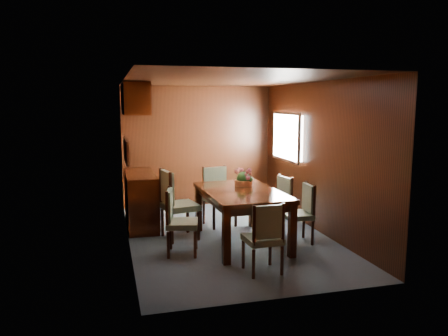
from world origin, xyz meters
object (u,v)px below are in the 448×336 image
object	(u,v)px
sideboard	(141,199)
chair_head	(265,234)
flower_centerpiece	(244,176)
dining_table	(241,198)
chair_left_near	(177,218)
chair_right_near	(302,210)

from	to	relation	value
sideboard	chair_head	world-z (taller)	sideboard
sideboard	flower_centerpiece	size ratio (longest dim) A/B	4.62
dining_table	chair_left_near	size ratio (longest dim) A/B	1.89
flower_centerpiece	chair_head	bearing A→B (deg)	-98.10
sideboard	chair_left_near	size ratio (longest dim) A/B	1.53
chair_right_near	flower_centerpiece	size ratio (longest dim) A/B	2.93
dining_table	chair_right_near	world-z (taller)	chair_right_near
sideboard	chair_left_near	xyz separation A→B (m)	(0.37, -1.57, 0.06)
chair_right_near	chair_head	distance (m)	1.41
chair_right_near	chair_left_near	bearing A→B (deg)	95.96
sideboard	chair_left_near	world-z (taller)	chair_left_near
chair_right_near	sideboard	bearing A→B (deg)	60.48
sideboard	chair_head	size ratio (longest dim) A/B	1.57
sideboard	flower_centerpiece	xyz separation A→B (m)	(1.50, -1.00, 0.49)
chair_left_near	flower_centerpiece	xyz separation A→B (m)	(1.13, 0.57, 0.43)
sideboard	chair_right_near	size ratio (longest dim) A/B	1.58
dining_table	chair_right_near	size ratio (longest dim) A/B	1.94
dining_table	chair_right_near	distance (m)	0.93
chair_left_near	chair_right_near	distance (m)	1.87
dining_table	chair_head	size ratio (longest dim) A/B	1.93
sideboard	chair_right_near	distance (m)	2.72
sideboard	chair_head	distance (m)	2.86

